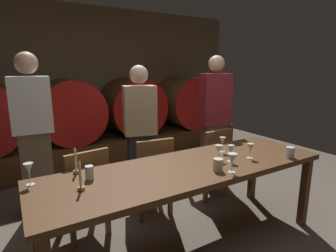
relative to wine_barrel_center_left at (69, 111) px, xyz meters
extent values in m
plane|color=brown|center=(0.55, -2.61, -0.92)|extent=(7.51, 7.51, 0.00)
cube|color=brown|center=(0.55, 0.55, 0.40)|extent=(5.78, 0.24, 2.64)
cube|color=#4C2D16|center=(0.55, 0.00, -0.71)|extent=(5.20, 0.90, 0.43)
cylinder|color=brown|center=(0.00, 0.00, 0.00)|extent=(0.98, 0.83, 0.98)
cylinder|color=#9E1411|center=(0.00, -0.43, 0.00)|extent=(1.00, 0.03, 1.00)
cylinder|color=#9E1411|center=(0.00, 0.43, 0.00)|extent=(1.00, 0.03, 1.00)
cylinder|color=#2D2D33|center=(0.00, 0.00, 0.00)|extent=(0.99, 0.04, 0.99)
cylinder|color=#513319|center=(1.07, 0.00, 0.00)|extent=(0.98, 0.83, 0.98)
cylinder|color=maroon|center=(1.07, -0.43, 0.00)|extent=(1.00, 0.03, 1.00)
cylinder|color=maroon|center=(1.07, 0.43, 0.00)|extent=(1.00, 0.03, 1.00)
cylinder|color=#2D2D33|center=(1.07, 0.00, 0.00)|extent=(0.99, 0.04, 0.99)
cylinder|color=brown|center=(2.22, 0.00, 0.00)|extent=(0.98, 0.83, 0.98)
cylinder|color=#9E1411|center=(2.22, -0.43, 0.00)|extent=(1.00, 0.03, 1.00)
cylinder|color=#9E1411|center=(2.22, 0.43, 0.00)|extent=(1.00, 0.03, 1.00)
cylinder|color=#2D2D33|center=(2.22, 0.00, 0.00)|extent=(0.99, 0.04, 0.99)
cube|color=#4C2D16|center=(0.47, -2.63, -0.18)|extent=(2.58, 0.80, 0.05)
cube|color=#4C2D16|center=(1.68, -2.97, -0.56)|extent=(0.07, 0.07, 0.71)
cube|color=#4C2D16|center=(-0.74, -2.29, -0.56)|extent=(0.07, 0.07, 0.71)
cube|color=#4C2D16|center=(1.68, -2.29, -0.56)|extent=(0.07, 0.07, 0.71)
cube|color=brown|center=(-0.30, -1.96, -0.48)|extent=(0.45, 0.45, 0.04)
cube|color=brown|center=(-0.28, -2.14, -0.25)|extent=(0.40, 0.10, 0.42)
cube|color=brown|center=(-0.16, -1.77, -0.71)|extent=(0.05, 0.05, 0.42)
cube|color=brown|center=(-0.50, -1.82, -0.71)|extent=(0.05, 0.05, 0.42)
cube|color=brown|center=(-0.11, -2.11, -0.71)|extent=(0.05, 0.05, 0.42)
cube|color=brown|center=(-0.45, -2.16, -0.71)|extent=(0.05, 0.05, 0.42)
cube|color=brown|center=(0.44, -1.93, -0.48)|extent=(0.44, 0.44, 0.04)
cube|color=brown|center=(0.42, -2.11, -0.25)|extent=(0.40, 0.08, 0.42)
cube|color=brown|center=(0.63, -1.78, -0.71)|extent=(0.05, 0.05, 0.42)
cube|color=brown|center=(0.29, -1.74, -0.71)|extent=(0.05, 0.05, 0.42)
cube|color=brown|center=(0.59, -2.12, -0.71)|extent=(0.05, 0.05, 0.42)
cube|color=brown|center=(0.25, -2.08, -0.71)|extent=(0.05, 0.05, 0.42)
cube|color=brown|center=(1.25, -1.94, -0.48)|extent=(0.42, 0.42, 0.04)
cube|color=brown|center=(1.26, -2.12, -0.25)|extent=(0.40, 0.06, 0.42)
cube|color=brown|center=(1.41, -1.76, -0.71)|extent=(0.05, 0.05, 0.42)
cube|color=brown|center=(1.07, -1.78, -0.71)|extent=(0.05, 0.05, 0.42)
cube|color=brown|center=(1.43, -2.10, -0.71)|extent=(0.05, 0.05, 0.42)
cube|color=brown|center=(1.09, -2.12, -0.71)|extent=(0.05, 0.05, 0.42)
cube|color=brown|center=(-0.63, -1.40, -0.45)|extent=(0.31, 0.22, 0.94)
cube|color=silver|center=(-0.63, -1.40, 0.31)|extent=(0.39, 0.26, 0.57)
sphere|color=#D8A884|center=(-0.63, -1.40, 0.72)|extent=(0.22, 0.22, 0.22)
cube|color=black|center=(0.52, -1.52, -0.52)|extent=(0.34, 0.27, 0.81)
cube|color=tan|center=(0.52, -1.52, 0.18)|extent=(0.43, 0.33, 0.58)
sphere|color=beige|center=(0.52, -1.52, 0.60)|extent=(0.22, 0.22, 0.22)
cube|color=brown|center=(1.56, -1.68, -0.50)|extent=(0.34, 0.26, 0.84)
cube|color=maroon|center=(1.56, -1.68, 0.26)|extent=(0.43, 0.32, 0.68)
sphere|color=beige|center=(1.56, -1.68, 0.73)|extent=(0.21, 0.21, 0.21)
cylinder|color=olive|center=(-0.45, -2.64, -0.15)|extent=(0.05, 0.05, 0.02)
cylinder|color=#EDE5CC|center=(-0.45, -2.64, -0.04)|extent=(0.02, 0.02, 0.18)
cone|color=yellow|center=(-0.45, -2.64, 0.06)|extent=(0.01, 0.01, 0.02)
cylinder|color=olive|center=(-0.41, -2.31, -0.15)|extent=(0.05, 0.05, 0.02)
cylinder|color=#EDE5CC|center=(-0.41, -2.31, -0.04)|extent=(0.02, 0.02, 0.18)
cone|color=yellow|center=(-0.41, -2.31, 0.06)|extent=(0.01, 0.01, 0.02)
cylinder|color=silver|center=(-0.74, -2.36, -0.16)|extent=(0.06, 0.06, 0.00)
cylinder|color=silver|center=(-0.74, -2.36, -0.11)|extent=(0.01, 0.01, 0.09)
cone|color=silver|center=(-0.74, -2.36, -0.03)|extent=(0.07, 0.07, 0.07)
cylinder|color=silver|center=(0.68, -2.93, -0.16)|extent=(0.06, 0.06, 0.00)
cylinder|color=silver|center=(0.68, -2.93, -0.12)|extent=(0.01, 0.01, 0.07)
cone|color=silver|center=(0.68, -2.93, -0.04)|extent=(0.08, 0.08, 0.09)
cylinder|color=white|center=(0.78, -2.66, -0.16)|extent=(0.06, 0.06, 0.00)
cylinder|color=white|center=(0.78, -2.66, -0.12)|extent=(0.01, 0.01, 0.06)
cone|color=white|center=(0.78, -2.66, -0.05)|extent=(0.07, 0.07, 0.08)
cylinder|color=silver|center=(0.85, -2.74, -0.16)|extent=(0.06, 0.06, 0.00)
cylinder|color=silver|center=(0.85, -2.74, -0.12)|extent=(0.01, 0.01, 0.06)
cone|color=silver|center=(0.85, -2.74, -0.05)|extent=(0.06, 0.06, 0.09)
cylinder|color=silver|center=(0.98, -2.49, -0.16)|extent=(0.06, 0.06, 0.00)
cylinder|color=silver|center=(0.98, -2.49, -0.11)|extent=(0.01, 0.01, 0.08)
cone|color=silver|center=(0.98, -2.49, -0.04)|extent=(0.06, 0.06, 0.07)
cylinder|color=silver|center=(1.07, -2.76, -0.16)|extent=(0.06, 0.06, 0.00)
cylinder|color=silver|center=(1.07, -2.76, -0.12)|extent=(0.01, 0.01, 0.06)
cone|color=silver|center=(1.07, -2.76, -0.05)|extent=(0.06, 0.06, 0.08)
cylinder|color=silver|center=(-0.35, -2.48, -0.10)|extent=(0.06, 0.06, 0.11)
cylinder|color=beige|center=(0.61, -2.85, -0.11)|extent=(0.08, 0.08, 0.10)
cylinder|color=silver|center=(1.42, -2.94, -0.11)|extent=(0.08, 0.08, 0.10)
camera|label=1|loc=(-0.81, -4.43, 0.67)|focal=28.67mm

